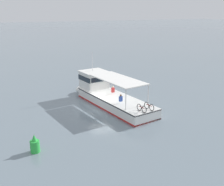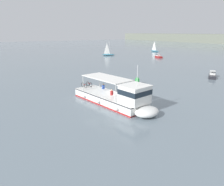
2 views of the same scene
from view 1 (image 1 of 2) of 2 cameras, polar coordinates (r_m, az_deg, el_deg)
name	(u,v)px [view 1 (image 1 of 2)]	position (r m, az deg, el deg)	size (l,w,h in m)	color
ground_plane	(101,108)	(29.13, -2.31, -3.06)	(400.00, 400.00, 0.00)	slate
ferry_main	(107,94)	(30.28, -1.07, -0.22)	(13.03, 5.08, 5.32)	white
channel_buoy	(35,145)	(21.05, -15.88, -10.44)	(0.70, 0.70, 1.40)	green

